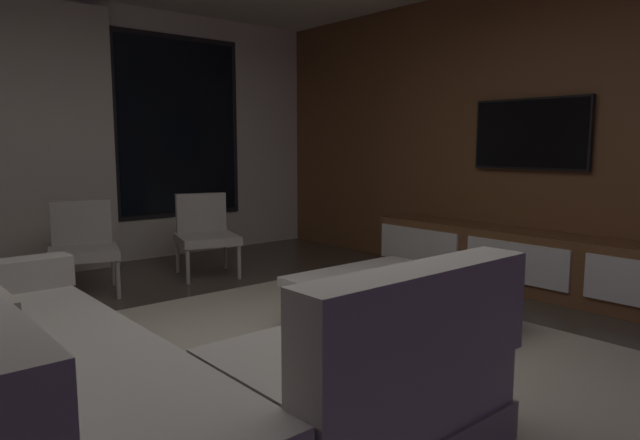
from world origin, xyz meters
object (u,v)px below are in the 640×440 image
object	(u,v)px
accent_chair_near_window	(205,230)
accent_chair_by_curtain	(83,242)
sectional_couch	(126,382)
media_console	(534,264)
coffee_table	(397,304)
mounted_tv	(530,134)
book_stack_on_coffee_table	(406,271)

from	to	relation	value
accent_chair_near_window	accent_chair_by_curtain	bearing A→B (deg)	177.13
sectional_couch	media_console	size ratio (longest dim) A/B	0.81
media_console	coffee_table	bearing A→B (deg)	177.09
coffee_table	accent_chair_by_curtain	distance (m)	2.74
accent_chair_by_curtain	media_console	size ratio (longest dim) A/B	0.25
accent_chair_by_curtain	mounted_tv	world-z (taller)	mounted_tv
accent_chair_near_window	book_stack_on_coffee_table	bearing A→B (deg)	-84.49
coffee_table	media_console	size ratio (longest dim) A/B	0.37
book_stack_on_coffee_table	accent_chair_by_curtain	world-z (taller)	accent_chair_by_curtain
accent_chair_by_curtain	mounted_tv	bearing A→B (deg)	-36.72
sectional_couch	coffee_table	bearing A→B (deg)	8.49
coffee_table	media_console	xyz separation A→B (m)	(1.64, -0.08, 0.06)
coffee_table	accent_chair_by_curtain	size ratio (longest dim) A/B	1.49
accent_chair_near_window	accent_chair_by_curtain	size ratio (longest dim) A/B	1.00
accent_chair_near_window	media_console	world-z (taller)	accent_chair_near_window
coffee_table	book_stack_on_coffee_table	distance (m)	0.23
coffee_table	mounted_tv	world-z (taller)	mounted_tv
accent_chair_by_curtain	media_console	bearing A→B (deg)	-40.70
coffee_table	book_stack_on_coffee_table	xyz separation A→B (m)	(0.09, 0.01, 0.21)
accent_chair_by_curtain	sectional_couch	bearing A→B (deg)	-104.78
sectional_couch	media_console	xyz separation A→B (m)	(3.63, 0.21, -0.04)
book_stack_on_coffee_table	accent_chair_near_window	world-z (taller)	accent_chair_near_window
sectional_couch	mounted_tv	xyz separation A→B (m)	(3.81, 0.41, 1.06)
mounted_tv	accent_chair_near_window	bearing A→B (deg)	131.06
book_stack_on_coffee_table	mounted_tv	size ratio (longest dim) A/B	0.27
sectional_couch	accent_chair_near_window	bearing A→B (deg)	55.19
media_console	mounted_tv	xyz separation A→B (m)	(0.18, 0.20, 1.10)
coffee_table	mounted_tv	bearing A→B (deg)	3.60
book_stack_on_coffee_table	accent_chair_by_curtain	xyz separation A→B (m)	(-1.36, 2.41, 0.03)
sectional_couch	media_console	world-z (taller)	sectional_couch
sectional_couch	book_stack_on_coffee_table	distance (m)	2.10
book_stack_on_coffee_table	mounted_tv	distance (m)	1.98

